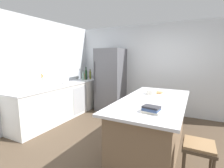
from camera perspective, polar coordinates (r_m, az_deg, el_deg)
ground_plane at (r=3.38m, az=4.05°, el=-20.21°), size 7.20×7.20×0.00m
wall_rear at (r=5.10m, az=14.15°, el=4.94°), size 6.00×0.10×2.60m
wall_left at (r=4.51m, az=-25.85°, el=3.76°), size 0.10×6.00×2.60m
counter_run_left at (r=4.80m, az=-16.48°, el=-5.55°), size 0.65×2.97×0.93m
kitchen_island at (r=3.20m, az=13.66°, el=-13.00°), size 1.08×2.27×0.91m
refrigerator at (r=5.18m, az=-0.49°, el=1.43°), size 0.79×0.75×1.91m
bar_stool at (r=2.39m, az=27.51°, el=-20.07°), size 0.36×0.36×0.65m
sink_faucet at (r=4.51m, az=-19.83°, el=1.40°), size 0.15×0.05×0.30m
flower_vase at (r=4.27m, az=-22.68°, el=0.12°), size 0.08×0.08×0.33m
paper_towel_roll at (r=4.74m, az=-16.19°, el=1.65°), size 0.14×0.14×0.31m
vinegar_bottle at (r=5.76m, az=-7.54°, el=3.15°), size 0.05×0.05×0.31m
olive_oil_bottle at (r=5.64m, az=-7.46°, el=3.09°), size 0.06×0.06×0.32m
whiskey_bottle at (r=5.62m, az=-8.99°, el=2.81°), size 0.09×0.09×0.27m
wine_bottle at (r=5.50m, az=-8.86°, el=3.22°), size 0.07×0.07×0.41m
gin_bottle at (r=5.45m, az=-9.84°, el=2.60°), size 0.07×0.07×0.29m
soda_bottle at (r=5.40m, az=-10.93°, el=2.79°), size 0.07×0.07×0.35m
cookbook_stack at (r=2.35m, az=13.31°, el=-8.46°), size 0.25×0.21×0.09m
mixing_bowl at (r=3.48m, az=13.29°, el=-2.70°), size 0.20×0.20×0.09m
cutting_board at (r=3.64m, az=14.59°, el=-2.77°), size 0.28×0.21×0.02m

